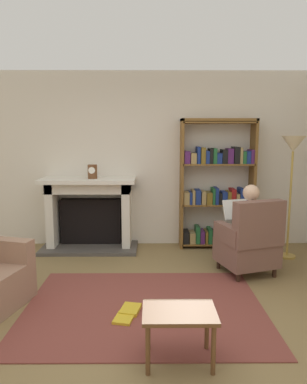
{
  "coord_description": "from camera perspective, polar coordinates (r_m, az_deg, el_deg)",
  "views": [
    {
      "loc": [
        0.07,
        -3.11,
        1.73
      ],
      "look_at": [
        0.1,
        1.2,
        1.05
      ],
      "focal_mm": 33.54,
      "sensor_mm": 36.0,
      "label": 1
    }
  ],
  "objects": [
    {
      "name": "fireplace",
      "position": [
        5.61,
        -10.07,
        -2.99
      ],
      "size": [
        1.45,
        0.64,
        1.1
      ],
      "color": "#4C4742",
      "rests_on": "ground"
    },
    {
      "name": "ground",
      "position": [
        3.56,
        -1.58,
        -20.14
      ],
      "size": [
        14.0,
        14.0,
        0.0
      ],
      "primitive_type": "plane",
      "color": "olive"
    },
    {
      "name": "bookshelf",
      "position": [
        5.59,
        10.17,
        0.7
      ],
      "size": [
        1.13,
        0.32,
        1.98
      ],
      "color": "brown",
      "rests_on": "ground"
    },
    {
      "name": "seated_reader",
      "position": [
        4.69,
        14.37,
        -4.99
      ],
      "size": [
        0.47,
        0.59,
        1.14
      ],
      "rotation": [
        0.0,
        0.0,
        3.46
      ],
      "color": "silver",
      "rests_on": "ground"
    },
    {
      "name": "mantel_clock",
      "position": [
        5.4,
        -9.69,
        3.22
      ],
      "size": [
        0.14,
        0.14,
        0.21
      ],
      "color": "brown",
      "rests_on": "fireplace"
    },
    {
      "name": "armchair_reading",
      "position": [
        4.65,
        15.06,
        -7.66
      ],
      "size": [
        0.8,
        0.79,
        0.97
      ],
      "rotation": [
        0.0,
        0.0,
        3.46
      ],
      "color": "#331E14",
      "rests_on": "ground"
    },
    {
      "name": "floor_lamp",
      "position": [
        5.31,
        21.26,
        5.5
      ],
      "size": [
        0.32,
        0.32,
        1.73
      ],
      "color": "#B7933F",
      "rests_on": "ground"
    },
    {
      "name": "side_table",
      "position": [
        2.89,
        4.12,
        -19.43
      ],
      "size": [
        0.56,
        0.39,
        0.42
      ],
      "color": "brown",
      "rests_on": "ground"
    },
    {
      "name": "area_rug",
      "position": [
        3.82,
        -1.48,
        -17.87
      ],
      "size": [
        2.4,
        1.8,
        0.01
      ],
      "primitive_type": "cube",
      "color": "brown",
      "rests_on": "ground"
    },
    {
      "name": "back_wall",
      "position": [
        5.67,
        -1.1,
        5.14
      ],
      "size": [
        5.6,
        0.1,
        2.7
      ],
      "primitive_type": "cube",
      "color": "beige",
      "rests_on": "ground"
    },
    {
      "name": "scattered_books",
      "position": [
        3.65,
        -2.17,
        -18.89
      ],
      "size": [
        0.61,
        0.44,
        0.04
      ],
      "color": "gold",
      "rests_on": "area_rug"
    }
  ]
}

